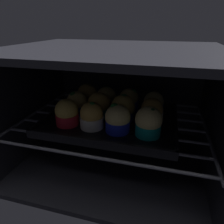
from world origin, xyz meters
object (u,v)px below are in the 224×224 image
Objects in this scene: muffin_row2_col0 at (87,95)px; muffin_row2_col3 at (153,104)px; baking_tray at (112,119)px; muffin_row1_col1 at (99,106)px; muffin_row2_col2 at (129,100)px; muffin_row1_col2 at (123,109)px; muffin_row0_col3 at (148,122)px; muffin_row1_col3 at (152,112)px; muffin_row0_col2 at (118,119)px; muffin_row0_col1 at (92,116)px; muffin_row2_col1 at (106,98)px; muffin_row0_col0 at (67,113)px; muffin_row1_col0 at (77,104)px.

muffin_row2_col3 is (22.42, -0.49, -0.53)cm from muffin_row2_col0.
muffin_row1_col1 is (-4.04, -0.26, 4.07)cm from baking_tray.
muffin_row2_col0 is 1.04× the size of muffin_row2_col2.
muffin_row1_col2 is at bearing -92.12° from muffin_row2_col2.
muffin_row1_col3 is at bearing 88.91° from muffin_row0_col3.
muffin_row0_col2 is 21.01cm from muffin_row2_col0.
muffin_row2_col0 is (-14.44, 15.27, 0.10)cm from muffin_row0_col2.
muffin_row0_col2 is 1.05× the size of muffin_row2_col2.
muffin_row0_col1 is 0.95× the size of muffin_row1_col2.
muffin_row2_col0 is at bearing 178.75° from muffin_row2_col3.
muffin_row1_col1 reaches higher than muffin_row2_col1.
muffin_row2_col2 is (-7.94, 6.87, 0.11)cm from muffin_row1_col3.
muffin_row0_col0 is (-10.97, -7.25, 3.91)cm from baking_tray.
muffin_row0_col2 and muffin_row2_col0 have the same top height.
muffin_row2_col3 is at bearing -1.25° from muffin_row2_col0.
muffin_row1_col0 is (-7.52, 7.37, -0.07)cm from muffin_row0_col1.
muffin_row1_col3 is at bearing -24.53° from muffin_row2_col1.
muffin_row0_col3 is at bearing -18.74° from muffin_row1_col0.
muffin_row1_col2 is at bearing 44.51° from muffin_row0_col1.
muffin_row0_col2 is 1.06× the size of muffin_row1_col3.
muffin_row1_col1 reaches higher than muffin_row1_col0.
muffin_row0_col0 is at bearing -88.05° from muffin_row1_col0.
muffin_row0_col3 is 1.06× the size of muffin_row2_col1.
muffin_row2_col0 is (0.31, 7.62, 0.22)cm from muffin_row1_col0.
muffin_row0_col3 is 1.00× the size of muffin_row1_col1.
muffin_row0_col1 is at bearing 0.91° from muffin_row0_col0.
muffin_row1_col0 is 7.63cm from muffin_row2_col0.
muffin_row0_col2 is at bearing -2.20° from muffin_row0_col1.
muffin_row2_col2 is at bearing -2.43° from muffin_row2_col0.
muffin_row0_col3 is 10.85cm from muffin_row1_col2.
muffin_row1_col0 reaches higher than muffin_row2_col2.
muffin_row2_col2 is (7.34, 14.37, 0.02)cm from muffin_row0_col1.
muffin_row1_col0 is 0.96× the size of muffin_row1_col1.
muffin_row0_col0 is at bearing -134.72° from muffin_row1_col1.
muffin_row1_col1 is at bearing -176.30° from baking_tray.
muffin_row1_col3 is (8.22, 0.56, -0.25)cm from muffin_row1_col2.
muffin_row0_col2 is at bearing -135.97° from muffin_row1_col3.
muffin_row1_col3 and muffin_row2_col1 have the same top height.
muffin_row2_col0 is (-22.48, 7.49, 0.25)cm from muffin_row1_col3.
muffin_row0_col0 is 22.39cm from muffin_row0_col3.
muffin_row1_col0 is at bearing 135.57° from muffin_row0_col1.
muffin_row1_col0 is 23.83cm from muffin_row2_col3.
baking_tray is at bearing -35.75° from muffin_row2_col0.
muffin_row0_col2 is 16.61cm from muffin_row1_col0.
muffin_row2_col2 is 7.89cm from muffin_row2_col3.
muffin_row1_col3 is 0.99× the size of muffin_row2_col1.
muffin_row0_col2 and muffin_row1_col1 have the same top height.
muffin_row1_col0 is at bearing 178.81° from baking_tray.
muffin_row1_col3 and muffin_row2_col2 have the same top height.
muffin_row0_col1 is at bearing 177.80° from muffin_row0_col2.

